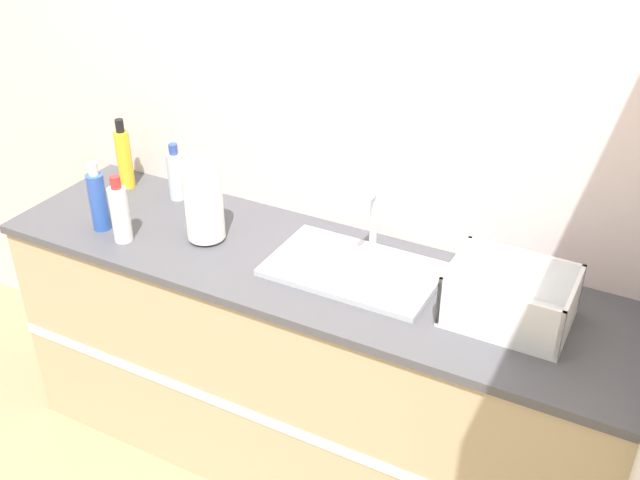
# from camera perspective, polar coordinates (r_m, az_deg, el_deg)

# --- Properties ---
(wall_back) EXTENTS (4.55, 0.06, 2.60)m
(wall_back) POSITION_cam_1_polar(r_m,az_deg,el_deg) (2.51, 2.46, 9.77)
(wall_back) COLOR silver
(wall_back) RESTS_ON ground_plane
(counter_cabinet) EXTENTS (2.18, 0.60, 0.88)m
(counter_cabinet) POSITION_cam_1_polar(r_m,az_deg,el_deg) (2.71, -0.90, -9.66)
(counter_cabinet) COLOR tan
(counter_cabinet) RESTS_ON ground_plane
(sink) EXTENTS (0.54, 0.33, 0.23)m
(sink) POSITION_cam_1_polar(r_m,az_deg,el_deg) (2.40, 2.62, -2.06)
(sink) COLOR silver
(sink) RESTS_ON counter_cabinet
(paper_towel_roll) EXTENTS (0.13, 0.13, 0.29)m
(paper_towel_roll) POSITION_cam_1_polar(r_m,az_deg,el_deg) (2.54, -8.86, 2.95)
(paper_towel_roll) COLOR #4C4C51
(paper_towel_roll) RESTS_ON counter_cabinet
(dish_rack) EXTENTS (0.35, 0.27, 0.16)m
(dish_rack) POSITION_cam_1_polar(r_m,az_deg,el_deg) (2.23, 14.22, -4.59)
(dish_rack) COLOR white
(dish_rack) RESTS_ON counter_cabinet
(bottle_clear) EXTENTS (0.06, 0.06, 0.22)m
(bottle_clear) POSITION_cam_1_polar(r_m,az_deg,el_deg) (2.85, -10.92, 4.91)
(bottle_clear) COLOR silver
(bottle_clear) RESTS_ON counter_cabinet
(bottle_yellow) EXTENTS (0.06, 0.06, 0.28)m
(bottle_yellow) POSITION_cam_1_polar(r_m,az_deg,el_deg) (2.98, -14.69, 6.09)
(bottle_yellow) COLOR yellow
(bottle_yellow) RESTS_ON counter_cabinet
(bottle_white_spray) EXTENTS (0.06, 0.06, 0.24)m
(bottle_white_spray) POSITION_cam_1_polar(r_m,az_deg,el_deg) (2.61, -15.00, 2.03)
(bottle_white_spray) COLOR white
(bottle_white_spray) RESTS_ON counter_cabinet
(bottle_blue) EXTENTS (0.06, 0.06, 0.25)m
(bottle_blue) POSITION_cam_1_polar(r_m,az_deg,el_deg) (2.70, -16.56, 2.93)
(bottle_blue) COLOR #2D56B7
(bottle_blue) RESTS_ON counter_cabinet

